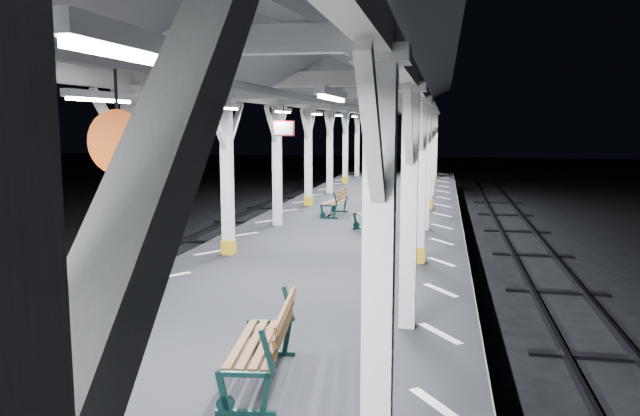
% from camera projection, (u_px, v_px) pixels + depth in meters
% --- Properties ---
extents(ground, '(120.00, 120.00, 0.00)m').
position_uv_depth(ground, '(299.00, 338.00, 11.07)').
color(ground, black).
rests_on(ground, ground).
extents(platform, '(6.00, 50.00, 1.00)m').
position_uv_depth(platform, '(299.00, 311.00, 11.01)').
color(platform, black).
rests_on(platform, ground).
extents(hazard_stripes_left, '(1.00, 48.00, 0.01)m').
position_uv_depth(hazard_stripes_left, '(169.00, 276.00, 11.41)').
color(hazard_stripes_left, silver).
rests_on(hazard_stripes_left, platform).
extents(hazard_stripes_right, '(1.00, 48.00, 0.01)m').
position_uv_depth(hazard_stripes_right, '(441.00, 290.00, 10.46)').
color(hazard_stripes_right, silver).
rests_on(hazard_stripes_right, platform).
extents(track_left, '(2.20, 60.00, 0.16)m').
position_uv_depth(track_left, '(47.00, 317.00, 12.03)').
color(track_left, '#2D2D33').
rests_on(track_left, ground).
extents(track_right, '(2.20, 60.00, 0.16)m').
position_uv_depth(track_right, '(599.00, 354.00, 10.10)').
color(track_right, '#2D2D33').
rests_on(track_right, ground).
extents(canopy, '(5.40, 49.00, 4.65)m').
position_uv_depth(canopy, '(298.00, 77.00, 10.44)').
color(canopy, silver).
rests_on(canopy, platform).
extents(bench_near, '(0.79, 1.69, 0.88)m').
position_uv_depth(bench_near, '(268.00, 341.00, 6.69)').
color(bench_near, '#0F2A27').
rests_on(bench_near, platform).
extents(bench_mid, '(1.19, 1.73, 0.88)m').
position_uv_depth(bench_mid, '(376.00, 216.00, 15.68)').
color(bench_mid, '#0F2A27').
rests_on(bench_mid, platform).
extents(bench_far, '(0.63, 1.52, 0.81)m').
position_uv_depth(bench_far, '(337.00, 201.00, 18.87)').
color(bench_far, '#0F2A27').
rests_on(bench_far, platform).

